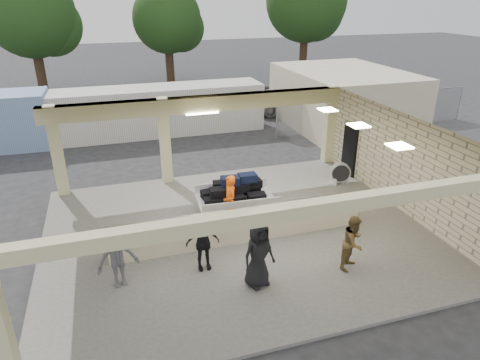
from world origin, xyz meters
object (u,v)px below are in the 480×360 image
object	(u,v)px
passenger_a	(353,242)
car_white_a	(292,99)
car_dark	(262,95)
baggage_counter	(241,226)
passenger_d	(258,254)
drum_fan	(340,172)
passenger_b	(203,243)
car_white_b	(337,94)
luggage_cart	(235,195)
container_white	(156,111)
baggage_handler	(230,202)
passenger_c	(118,258)

from	to	relation	value
passenger_a	car_white_a	size ratio (longest dim) A/B	0.30
car_dark	car_white_a	bearing A→B (deg)	-136.56
baggage_counter	passenger_a	world-z (taller)	passenger_a
passenger_a	car_dark	size ratio (longest dim) A/B	0.36
passenger_d	car_white_a	xyz separation A→B (m)	(8.32, 16.65, -0.27)
drum_fan	passenger_b	distance (m)	7.71
car_white_b	baggage_counter	bearing A→B (deg)	142.24
luggage_cart	drum_fan	bearing A→B (deg)	19.73
luggage_cart	container_white	xyz separation A→B (m)	(-1.29, 10.76, 0.36)
drum_fan	car_white_b	distance (m)	13.76
car_white_b	container_white	distance (m)	13.06
baggage_handler	car_white_b	world-z (taller)	baggage_handler
drum_fan	car_white_a	bearing A→B (deg)	92.11
passenger_a	luggage_cart	bearing A→B (deg)	85.13
baggage_counter	passenger_a	xyz separation A→B (m)	(2.53, -2.32, 0.31)
passenger_a	baggage_counter	bearing A→B (deg)	101.68
drum_fan	passenger_a	distance (m)	5.83
baggage_handler	car_white_b	size ratio (longest dim) A/B	0.37
baggage_counter	car_white_b	xyz separation A→B (m)	(11.72, 14.97, 0.18)
passenger_c	car_white_a	size ratio (longest dim) A/B	0.31
baggage_counter	car_white_a	xyz separation A→B (m)	(8.07, 14.38, 0.19)
passenger_b	passenger_c	size ratio (longest dim) A/B	0.95
car_white_b	passenger_d	bearing A→B (deg)	145.55
passenger_c	car_white_b	distance (m)	22.38
luggage_cart	passenger_b	xyz separation A→B (m)	(-1.72, -2.59, -0.02)
passenger_a	car_white_a	xyz separation A→B (m)	(5.54, 16.70, -0.13)
luggage_cart	passenger_d	world-z (taller)	passenger_d
car_white_a	drum_fan	bearing A→B (deg)	165.92
luggage_cart	passenger_a	distance (m)	4.42
baggage_counter	car_white_a	world-z (taller)	car_white_a
car_dark	container_white	bearing A→B (deg)	127.92
baggage_handler	container_white	xyz separation A→B (m)	(-0.94, 11.30, 0.28)
drum_fan	passenger_b	xyz separation A→B (m)	(-6.57, -4.02, 0.33)
passenger_b	car_white_a	bearing A→B (deg)	59.77
passenger_b	passenger_d	bearing A→B (deg)	-42.07
drum_fan	container_white	size ratio (longest dim) A/B	0.07
passenger_b	passenger_d	world-z (taller)	passenger_d
luggage_cart	baggage_handler	bearing A→B (deg)	-119.17
luggage_cart	passenger_c	world-z (taller)	passenger_c
baggage_counter	passenger_c	distance (m)	3.94
passenger_d	baggage_handler	bearing A→B (deg)	69.64
baggage_counter	passenger_c	size ratio (longest dim) A/B	4.84
baggage_counter	luggage_cart	distance (m)	1.53
passenger_d	luggage_cart	bearing A→B (deg)	64.78
luggage_cart	car_dark	xyz separation A→B (m)	(6.46, 14.93, -0.19)
luggage_cart	passenger_b	bearing A→B (deg)	-120.27
luggage_cart	passenger_b	world-z (taller)	passenger_b
passenger_a	baggage_handler	bearing A→B (deg)	93.10
passenger_a	car_white_a	distance (m)	17.59
drum_fan	container_white	xyz separation A→B (m)	(-6.14, 9.33, 0.71)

